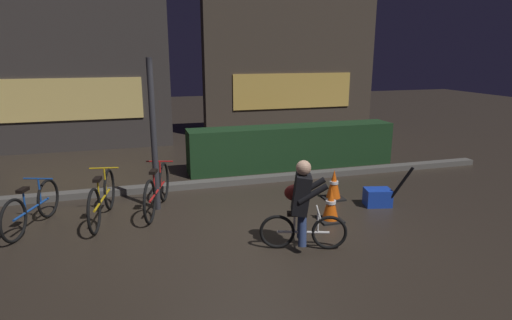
% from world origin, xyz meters
% --- Properties ---
extents(ground_plane, '(40.00, 40.00, 0.00)m').
position_xyz_m(ground_plane, '(0.00, 0.00, 0.00)').
color(ground_plane, '#2D261E').
extents(sidewalk_curb, '(12.00, 0.24, 0.12)m').
position_xyz_m(sidewalk_curb, '(0.00, 2.20, 0.06)').
color(sidewalk_curb, '#56544F').
rests_on(sidewalk_curb, ground).
extents(hedge_row, '(4.80, 0.70, 0.98)m').
position_xyz_m(hedge_row, '(1.80, 3.10, 0.49)').
color(hedge_row, '#19381C').
rests_on(hedge_row, ground).
extents(storefront_left, '(5.15, 0.54, 4.76)m').
position_xyz_m(storefront_left, '(-3.20, 6.50, 2.37)').
color(storefront_left, '#383330').
rests_on(storefront_left, ground).
extents(storefront_right, '(5.64, 0.54, 4.38)m').
position_xyz_m(storefront_right, '(3.28, 7.20, 2.18)').
color(storefront_right, '#42382D').
rests_on(storefront_right, ground).
extents(street_post, '(0.10, 0.10, 2.53)m').
position_xyz_m(street_post, '(-1.38, 1.20, 1.26)').
color(street_post, '#2D2D33').
rests_on(street_post, ground).
extents(parked_bike_leftmost, '(0.58, 1.50, 0.72)m').
position_xyz_m(parked_bike_leftmost, '(-3.24, 0.89, 0.33)').
color(parked_bike_leftmost, black).
rests_on(parked_bike_leftmost, ground).
extents(parked_bike_left_mid, '(0.46, 1.71, 0.80)m').
position_xyz_m(parked_bike_left_mid, '(-2.23, 0.94, 0.36)').
color(parked_bike_left_mid, black).
rests_on(parked_bike_left_mid, ground).
extents(parked_bike_center_left, '(0.57, 1.68, 0.80)m').
position_xyz_m(parked_bike_center_left, '(-1.37, 1.11, 0.36)').
color(parked_bike_center_left, black).
rests_on(parked_bike_center_left, ground).
extents(traffic_cone_near, '(0.36, 0.36, 0.55)m').
position_xyz_m(traffic_cone_near, '(1.23, -0.10, 0.26)').
color(traffic_cone_near, black).
rests_on(traffic_cone_near, ground).
extents(traffic_cone_far, '(0.36, 0.36, 0.55)m').
position_xyz_m(traffic_cone_far, '(1.74, 0.83, 0.26)').
color(traffic_cone_far, black).
rests_on(traffic_cone_far, ground).
extents(blue_crate, '(0.50, 0.41, 0.30)m').
position_xyz_m(blue_crate, '(2.32, 0.30, 0.15)').
color(blue_crate, '#193DB7').
rests_on(blue_crate, ground).
extents(cyclist, '(1.14, 0.63, 1.25)m').
position_xyz_m(cyclist, '(0.41, -0.87, 0.63)').
color(cyclist, black).
rests_on(cyclist, ground).
extents(closed_umbrella, '(0.35, 0.35, 0.77)m').
position_xyz_m(closed_umbrella, '(2.55, 0.05, 0.39)').
color(closed_umbrella, black).
rests_on(closed_umbrella, ground).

